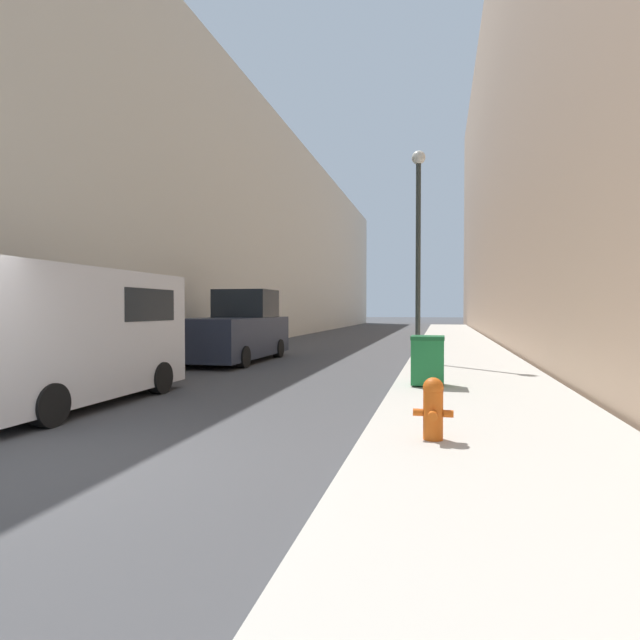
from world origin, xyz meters
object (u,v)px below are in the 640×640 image
object	(u,v)px
pickup_truck	(237,331)
white_van	(68,331)
fire_hydrant	(433,407)
trash_bin	(428,360)
lamppost	(418,240)

from	to	relation	value
pickup_truck	white_van	bearing A→B (deg)	-90.00
fire_hydrant	trash_bin	xyz separation A→B (m)	(-0.17, 4.34, 0.13)
lamppost	white_van	xyz separation A→B (m)	(-5.83, -7.37, -2.43)
pickup_truck	fire_hydrant	bearing A→B (deg)	-54.84
fire_hydrant	pickup_truck	distance (m)	11.13
lamppost	fire_hydrant	bearing A→B (deg)	-86.32
trash_bin	lamppost	world-z (taller)	lamppost
fire_hydrant	white_van	xyz separation A→B (m)	(-6.40, 1.45, 0.79)
fire_hydrant	pickup_truck	xyz separation A→B (m)	(-6.40, 9.09, 0.46)
white_van	pickup_truck	bearing A→B (deg)	90.00
fire_hydrant	white_van	world-z (taller)	white_van
white_van	pickup_truck	distance (m)	7.65
trash_bin	white_van	bearing A→B (deg)	-155.08
trash_bin	pickup_truck	xyz separation A→B (m)	(-6.23, 4.75, 0.33)
lamppost	pickup_truck	distance (m)	6.46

